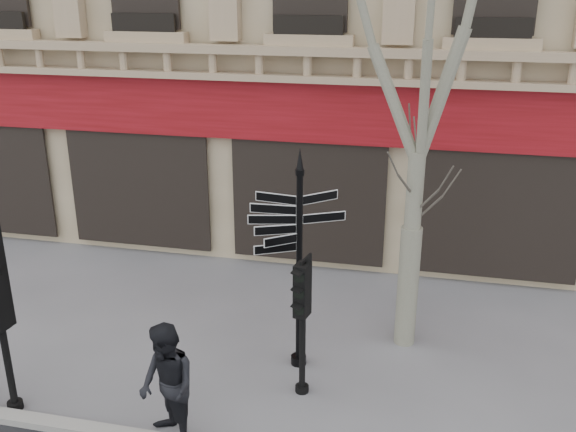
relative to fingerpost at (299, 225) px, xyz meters
name	(u,v)px	position (x,y,z in m)	size (l,w,h in m)	color
ground	(248,394)	(-0.60, -1.04, -2.55)	(80.00, 80.00, 0.00)	#5F5E63
fingerpost	(299,225)	(0.00, 0.00, 0.00)	(1.99, 1.99, 3.80)	black
traffic_signal_secondary	(303,304)	(0.22, -0.76, -0.98)	(0.43, 0.34, 2.26)	black
pedestrian_b	(167,386)	(-1.36, -2.34, -1.63)	(0.90, 0.70, 1.86)	black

